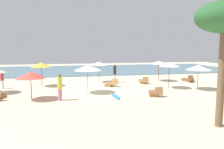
% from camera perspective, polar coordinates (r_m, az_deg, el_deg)
% --- Properties ---
extents(ground_plane, '(60.00, 60.00, 0.00)m').
position_cam_1_polar(ground_plane, '(19.24, -4.39, -4.04)').
color(ground_plane, beige).
extents(ocean_water, '(48.00, 16.00, 0.06)m').
position_cam_1_polar(ocean_water, '(36.00, -7.66, 1.19)').
color(ocean_water, slate).
rests_on(ocean_water, ground_plane).
extents(umbrella_0, '(1.98, 1.98, 2.23)m').
position_cam_1_polar(umbrella_0, '(21.93, -17.40, 2.35)').
color(umbrella_0, brown).
rests_on(umbrella_0, ground_plane).
extents(umbrella_1, '(2.13, 2.13, 2.13)m').
position_cam_1_polar(umbrella_1, '(20.63, 20.94, 1.66)').
color(umbrella_1, brown).
rests_on(umbrella_1, ground_plane).
extents(umbrella_3, '(1.78, 1.78, 2.13)m').
position_cam_1_polar(umbrella_3, '(23.39, -3.29, 2.78)').
color(umbrella_3, olive).
rests_on(umbrella_3, ground_plane).
extents(umbrella_4, '(1.83, 1.83, 2.32)m').
position_cam_1_polar(umbrella_4, '(20.51, 14.25, 2.47)').
color(umbrella_4, brown).
rests_on(umbrella_4, ground_plane).
extents(umbrella_5, '(2.13, 2.13, 2.23)m').
position_cam_1_polar(umbrella_5, '(18.01, -6.16, 1.68)').
color(umbrella_5, brown).
rests_on(umbrella_5, ground_plane).
extents(umbrella_6, '(1.95, 1.95, 2.17)m').
position_cam_1_polar(umbrella_6, '(24.60, 11.72, 2.97)').
color(umbrella_6, brown).
rests_on(umbrella_6, ground_plane).
extents(umbrella_8, '(2.05, 2.05, 2.00)m').
position_cam_1_polar(umbrella_8, '(16.61, -19.82, -0.08)').
color(umbrella_8, brown).
rests_on(umbrella_8, ground_plane).
extents(lounger_2, '(1.03, 1.76, 0.72)m').
position_cam_1_polar(lounger_2, '(17.60, 10.45, -4.63)').
color(lounger_2, brown).
rests_on(lounger_2, ground_plane).
extents(lounger_3, '(0.83, 1.75, 0.70)m').
position_cam_1_polar(lounger_3, '(23.24, 7.77, -1.72)').
color(lounger_3, olive).
rests_on(lounger_3, ground_plane).
extents(lounger_4, '(1.28, 1.73, 0.73)m').
position_cam_1_polar(lounger_4, '(21.32, -0.43, -2.45)').
color(lounger_4, olive).
rests_on(lounger_4, ground_plane).
extents(lounger_5, '(0.71, 1.69, 0.73)m').
position_cam_1_polar(lounger_5, '(25.35, 18.64, -1.29)').
color(lounger_5, brown).
rests_on(lounger_5, ground_plane).
extents(person_1, '(0.44, 0.44, 1.86)m').
position_cam_1_polar(person_1, '(15.96, -13.03, -3.04)').
color(person_1, '#D17299').
rests_on(person_1, ground_plane).
extents(person_3, '(0.38, 0.38, 1.65)m').
position_cam_1_polar(person_3, '(22.16, -25.96, -1.05)').
color(person_3, white).
rests_on(person_3, ground_plane).
extents(person_4, '(0.39, 0.39, 1.97)m').
position_cam_1_polar(person_4, '(23.03, 0.68, 0.39)').
color(person_4, white).
rests_on(person_4, ground_plane).
extents(surfboard, '(0.51, 1.92, 0.07)m').
position_cam_1_polar(surfboard, '(16.79, 0.97, -5.55)').
color(surfboard, '#338CCC').
rests_on(surfboard, ground_plane).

